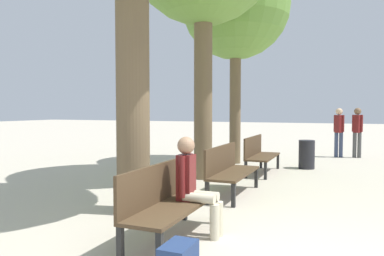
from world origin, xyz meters
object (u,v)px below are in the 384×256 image
object	(u,v)px
tree_row_2	(236,6)
bench_row_0	(166,198)
bench_row_2	(259,153)
pedestrian_mid	(357,129)
person_seated	(194,183)
bench_row_1	(228,168)
pedestrian_near	(339,129)
trash_bin	(307,154)

from	to	relation	value
tree_row_2	bench_row_0	bearing A→B (deg)	-81.19
bench_row_2	pedestrian_mid	distance (m)	4.65
tree_row_2	person_seated	xyz separation A→B (m)	(1.23, -6.12, -3.79)
bench_row_0	pedestrian_mid	world-z (taller)	pedestrian_mid
pedestrian_mid	bench_row_0	bearing A→B (deg)	-104.08
bench_row_1	pedestrian_mid	xyz separation A→B (m)	(2.27, 6.54, 0.41)
tree_row_2	pedestrian_near	bearing A→B (deg)	42.94
bench_row_0	tree_row_2	size ratio (longest dim) A/B	0.28
bench_row_0	trash_bin	size ratio (longest dim) A/B	2.29
tree_row_2	person_seated	size ratio (longest dim) A/B	4.97
person_seated	trash_bin	distance (m)	5.92
bench_row_1	tree_row_2	bearing A→B (deg)	104.31
bench_row_1	trash_bin	world-z (taller)	bench_row_1
person_seated	pedestrian_near	world-z (taller)	pedestrian_near
bench_row_0	tree_row_2	world-z (taller)	tree_row_2
pedestrian_mid	tree_row_2	bearing A→B (deg)	-140.92
pedestrian_near	trash_bin	size ratio (longest dim) A/B	2.14
bench_row_1	person_seated	xyz separation A→B (m)	(0.24, -2.23, 0.15)
pedestrian_mid	trash_bin	distance (m)	3.21
bench_row_0	person_seated	world-z (taller)	person_seated
bench_row_0	bench_row_1	distance (m)	2.51
bench_row_1	pedestrian_mid	distance (m)	6.94
bench_row_2	pedestrian_near	world-z (taller)	pedestrian_near
bench_row_0	person_seated	distance (m)	0.40
tree_row_2	pedestrian_mid	xyz separation A→B (m)	(3.26, 2.65, -3.53)
pedestrian_near	pedestrian_mid	size ratio (longest dim) A/B	0.99
bench_row_0	pedestrian_near	xyz separation A→B (m)	(1.73, 8.93, 0.41)
bench_row_1	pedestrian_mid	world-z (taller)	pedestrian_mid
person_seated	trash_bin	xyz separation A→B (m)	(0.77, 5.87, -0.27)
bench_row_1	tree_row_2	distance (m)	5.63
bench_row_0	person_seated	bearing A→B (deg)	49.49
bench_row_2	pedestrian_mid	size ratio (longest dim) A/B	1.07
bench_row_0	trash_bin	world-z (taller)	bench_row_0
bench_row_0	bench_row_1	xyz separation A→B (m)	(0.00, 2.51, 0.00)
person_seated	trash_bin	world-z (taller)	person_seated
bench_row_1	bench_row_2	size ratio (longest dim) A/B	1.00
bench_row_2	tree_row_2	size ratio (longest dim) A/B	0.28
bench_row_2	person_seated	xyz separation A→B (m)	(0.24, -4.73, 0.15)
person_seated	pedestrian_near	xyz separation A→B (m)	(1.48, 8.65, 0.26)
bench_row_0	pedestrian_mid	bearing A→B (deg)	75.92
bench_row_2	pedestrian_mid	world-z (taller)	pedestrian_mid
trash_bin	pedestrian_near	bearing A→B (deg)	75.50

